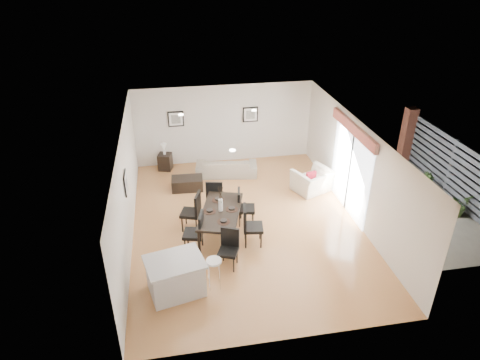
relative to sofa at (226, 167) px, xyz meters
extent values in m
plane|color=#B47E49|center=(0.10, -2.91, -0.29)|extent=(8.00, 8.00, 0.00)
cube|color=silver|center=(0.10, 1.09, 1.06)|extent=(6.00, 0.04, 2.70)
cube|color=silver|center=(0.10, -6.91, 1.06)|extent=(6.00, 0.04, 2.70)
cube|color=silver|center=(-2.90, -2.91, 1.06)|extent=(0.04, 8.00, 2.70)
cube|color=silver|center=(3.10, -2.91, 1.06)|extent=(0.04, 8.00, 2.70)
cube|color=white|center=(0.10, -2.91, 2.41)|extent=(6.00, 8.00, 0.02)
imported|color=gray|center=(0.00, 0.00, 0.00)|extent=(2.07, 1.05, 0.58)
imported|color=silver|center=(2.44, -1.53, 0.06)|extent=(1.37, 1.30, 0.70)
imported|color=#395323|center=(6.00, -3.53, 0.03)|extent=(0.73, 0.69, 0.64)
imported|color=#395323|center=(5.77, -2.29, 0.06)|extent=(0.51, 0.51, 0.70)
cube|color=black|center=(-0.63, -3.36, 0.46)|extent=(1.41, 2.05, 0.06)
cylinder|color=black|center=(-1.26, -4.08, 0.07)|extent=(0.07, 0.07, 0.71)
cylinder|color=black|center=(-0.77, -2.41, 0.07)|extent=(0.07, 0.07, 0.71)
cylinder|color=black|center=(-0.49, -4.30, 0.07)|extent=(0.07, 0.07, 0.71)
cylinder|color=black|center=(0.00, -2.64, 0.07)|extent=(0.07, 0.07, 0.71)
cube|color=black|center=(-1.37, -3.82, 0.19)|extent=(0.58, 0.58, 0.08)
cube|color=black|center=(-1.17, -3.87, 0.48)|extent=(0.18, 0.47, 0.57)
cylinder|color=black|center=(-1.51, -3.60, -0.07)|extent=(0.04, 0.04, 0.43)
cylinder|color=black|center=(-1.15, -3.69, -0.07)|extent=(0.04, 0.04, 0.43)
cylinder|color=black|center=(-1.60, -3.96, -0.07)|extent=(0.04, 0.04, 0.43)
cylinder|color=black|center=(-1.24, -4.05, -0.07)|extent=(0.04, 0.04, 0.43)
cube|color=black|center=(-1.37, -2.89, 0.19)|extent=(0.61, 0.61, 0.08)
cube|color=black|center=(-1.17, -2.96, 0.50)|extent=(0.21, 0.48, 0.58)
cylinder|color=black|center=(-1.49, -2.65, -0.07)|extent=(0.04, 0.04, 0.44)
cylinder|color=black|center=(-1.14, -2.77, -0.07)|extent=(0.04, 0.04, 0.44)
cylinder|color=black|center=(-1.61, -3.01, -0.07)|extent=(0.04, 0.04, 0.44)
cylinder|color=black|center=(-1.25, -3.13, -0.07)|extent=(0.04, 0.04, 0.44)
cube|color=black|center=(0.11, -3.82, 0.20)|extent=(0.55, 0.55, 0.08)
cube|color=black|center=(-0.09, -3.79, 0.50)|extent=(0.13, 0.49, 0.58)
cylinder|color=black|center=(0.27, -4.04, -0.07)|extent=(0.04, 0.04, 0.44)
cylinder|color=black|center=(-0.10, -3.98, -0.07)|extent=(0.04, 0.04, 0.44)
cylinder|color=black|center=(0.33, -3.66, -0.07)|extent=(0.04, 0.04, 0.44)
cylinder|color=black|center=(-0.05, -3.61, -0.07)|extent=(0.04, 0.04, 0.44)
cube|color=black|center=(0.11, -2.89, 0.17)|extent=(0.53, 0.53, 0.08)
cube|color=black|center=(-0.08, -2.86, 0.45)|extent=(0.14, 0.46, 0.54)
cylinder|color=black|center=(0.26, -3.10, -0.08)|extent=(0.04, 0.04, 0.41)
cylinder|color=black|center=(-0.09, -3.04, -0.08)|extent=(0.04, 0.04, 0.41)
cylinder|color=black|center=(0.32, -2.75, -0.08)|extent=(0.04, 0.04, 0.41)
cylinder|color=black|center=(-0.03, -2.69, -0.08)|extent=(0.04, 0.04, 0.41)
cube|color=black|center=(-0.63, -4.60, 0.14)|extent=(0.57, 0.57, 0.08)
cube|color=black|center=(-0.56, -4.42, 0.42)|extent=(0.42, 0.22, 0.52)
cylinder|color=black|center=(-0.85, -4.69, -0.09)|extent=(0.03, 0.03, 0.39)
cylinder|color=black|center=(-0.72, -4.38, -0.09)|extent=(0.03, 0.03, 0.39)
cylinder|color=black|center=(-0.54, -4.82, -0.09)|extent=(0.03, 0.03, 0.39)
cylinder|color=black|center=(-0.41, -4.51, -0.09)|extent=(0.03, 0.03, 0.39)
cube|color=black|center=(-0.63, -2.12, 0.17)|extent=(0.54, 0.54, 0.08)
cube|color=black|center=(-0.67, -2.31, 0.46)|extent=(0.46, 0.15, 0.55)
cylinder|color=black|center=(-0.42, -1.98, -0.08)|extent=(0.04, 0.04, 0.42)
cylinder|color=black|center=(-0.49, -2.33, -0.08)|extent=(0.04, 0.04, 0.42)
cylinder|color=black|center=(-0.77, -1.91, -0.08)|extent=(0.04, 0.04, 0.42)
cylinder|color=black|center=(-0.84, -2.26, -0.08)|extent=(0.04, 0.04, 0.42)
cylinder|color=white|center=(-0.63, -3.36, 0.65)|extent=(0.11, 0.11, 0.33)
cylinder|color=#321E16|center=(-0.35, -3.36, 0.49)|extent=(0.32, 0.32, 0.01)
cylinder|color=black|center=(-0.35, -3.36, 0.52)|extent=(0.17, 0.17, 0.05)
cylinder|color=#321E16|center=(-0.63, -2.84, 0.49)|extent=(0.32, 0.32, 0.01)
cylinder|color=black|center=(-0.63, -2.84, 0.52)|extent=(0.17, 0.17, 0.05)
cylinder|color=#321E16|center=(-0.91, -3.36, 0.49)|extent=(0.32, 0.32, 0.01)
cylinder|color=black|center=(-0.91, -3.36, 0.52)|extent=(0.17, 0.17, 0.05)
cylinder|color=#321E16|center=(-0.63, -3.87, 0.49)|extent=(0.32, 0.32, 0.01)
cylinder|color=black|center=(-0.63, -3.87, 0.52)|extent=(0.17, 0.17, 0.05)
cube|color=black|center=(-1.33, -0.74, -0.10)|extent=(0.98, 0.61, 0.38)
cube|color=black|center=(-1.97, 0.74, -0.01)|extent=(0.52, 0.52, 0.56)
cylinder|color=white|center=(-1.97, 0.74, 0.35)|extent=(0.09, 0.09, 0.16)
cone|color=beige|center=(-1.97, 0.74, 0.54)|extent=(0.20, 0.20, 0.21)
cube|color=maroon|center=(2.34, -1.63, 0.27)|extent=(0.33, 0.18, 0.31)
cube|color=silver|center=(-1.86, -5.23, 0.10)|extent=(1.27, 1.06, 0.78)
cube|color=silver|center=(-1.86, -5.23, 0.52)|extent=(1.38, 1.17, 0.06)
cylinder|color=white|center=(-1.03, -5.23, 0.43)|extent=(0.34, 0.34, 0.05)
cylinder|color=silver|center=(-0.92, -5.12, 0.07)|extent=(0.02, 0.02, 0.72)
cylinder|color=silver|center=(-1.15, -5.12, 0.07)|extent=(0.02, 0.02, 0.72)
cylinder|color=silver|center=(-1.15, -5.34, 0.07)|extent=(0.02, 0.02, 0.72)
cylinder|color=silver|center=(-0.92, -5.34, 0.07)|extent=(0.02, 0.02, 0.72)
cube|color=black|center=(-1.50, 1.06, 1.36)|extent=(0.52, 0.03, 0.52)
cube|color=white|center=(-1.50, 1.06, 1.36)|extent=(0.44, 0.04, 0.44)
cube|color=#5A5A54|center=(-1.50, 1.06, 1.36)|extent=(0.30, 0.04, 0.30)
cube|color=black|center=(1.00, 1.06, 1.36)|extent=(0.52, 0.03, 0.52)
cube|color=white|center=(1.00, 1.06, 1.36)|extent=(0.44, 0.04, 0.44)
cube|color=#5A5A54|center=(1.00, 1.06, 1.36)|extent=(0.30, 0.04, 0.30)
cube|color=black|center=(-2.87, -3.11, 1.36)|extent=(0.03, 0.52, 0.52)
cube|color=white|center=(-2.87, -3.11, 1.36)|extent=(0.04, 0.44, 0.44)
cube|color=#5A5A54|center=(-2.87, -3.11, 1.36)|extent=(0.04, 0.30, 0.30)
cube|color=white|center=(3.08, -2.61, 0.84)|extent=(0.02, 2.40, 2.25)
cube|color=black|center=(3.06, -2.61, 0.84)|extent=(0.03, 0.05, 2.25)
cube|color=black|center=(3.06, -2.61, 1.98)|extent=(0.03, 2.50, 0.05)
cube|color=maroon|center=(3.02, -2.61, 2.14)|extent=(0.10, 2.70, 0.28)
plane|color=gray|center=(5.10, -2.61, -0.29)|extent=(6.00, 6.00, 0.00)
cube|color=#28282B|center=(6.30, -2.61, 0.61)|extent=(0.08, 5.50, 1.80)
cube|color=brown|center=(6.15, -0.21, 0.71)|extent=(0.35, 0.35, 2.00)
camera|label=1|loc=(-1.73, -12.40, 6.30)|focal=32.00mm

